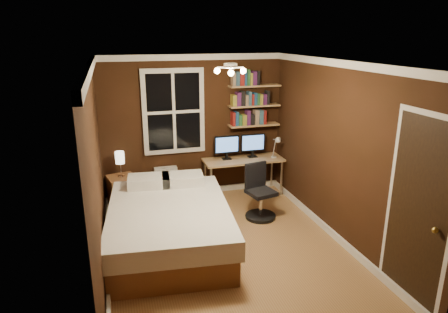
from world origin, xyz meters
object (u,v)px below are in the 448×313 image
object	(u,v)px
bedside_lamp	(120,164)
desk	(243,162)
monitor_left	(227,148)
radiator	(166,183)
nightstand	(123,192)
monitor_right	(253,146)
desk_lamp	(276,147)
bed	(169,225)
office_chair	(260,198)

from	to	relation	value
bedside_lamp	desk	world-z (taller)	bedside_lamp
desk	monitor_left	size ratio (longest dim) A/B	3.15
radiator	monitor_left	size ratio (longest dim) A/B	1.30
nightstand	monitor_right	xyz separation A→B (m)	(2.33, 0.03, 0.62)
radiator	desk_lamp	world-z (taller)	desk_lamp
bed	nightstand	bearing A→B (deg)	116.07
monitor_left	monitor_right	bearing A→B (deg)	0.00
nightstand	desk	size ratio (longest dim) A/B	0.38
nightstand	monitor_left	bearing A→B (deg)	-11.53
office_chair	radiator	bearing A→B (deg)	126.52
nightstand	bedside_lamp	size ratio (longest dim) A/B	1.25
bed	desk	world-z (taller)	bed
nightstand	radiator	world-z (taller)	radiator
monitor_right	desk_lamp	size ratio (longest dim) A/B	1.03
desk_lamp	bed	bearing A→B (deg)	-147.81
bed	bedside_lamp	distance (m)	1.69
monitor_left	desk	bearing A→B (deg)	-13.90
desk	office_chair	world-z (taller)	office_chair
bedside_lamp	office_chair	bearing A→B (deg)	-25.75
desk_lamp	office_chair	size ratio (longest dim) A/B	0.50
radiator	monitor_left	bearing A→B (deg)	-5.67
monitor_left	office_chair	bearing A→B (deg)	-77.04
bedside_lamp	monitor_left	bearing A→B (deg)	1.04
desk_lamp	nightstand	bearing A→B (deg)	175.99
nightstand	bedside_lamp	xyz separation A→B (m)	(0.00, 0.00, 0.49)
monitor_right	desk_lamp	xyz separation A→B (m)	(0.36, -0.22, 0.00)
bed	bedside_lamp	size ratio (longest dim) A/B	5.43
bedside_lamp	office_chair	size ratio (longest dim) A/B	0.49
bed	office_chair	xyz separation A→B (m)	(1.52, 0.52, -0.00)
bed	monitor_left	world-z (taller)	monitor_left
nightstand	desk	distance (m)	2.16
bedside_lamp	monitor_left	xyz separation A→B (m)	(1.84, 0.03, 0.13)
bed	monitor_right	size ratio (longest dim) A/B	5.21
radiator	desk	world-z (taller)	desk
bedside_lamp	monitor_left	world-z (taller)	monitor_left
radiator	bedside_lamp	bearing A→B (deg)	-169.49
nightstand	bedside_lamp	bearing A→B (deg)	0.00
radiator	monitor_right	size ratio (longest dim) A/B	1.30
bed	nightstand	world-z (taller)	bed
desk	monitor_left	xyz separation A→B (m)	(-0.29, 0.07, 0.28)
bedside_lamp	monitor_right	size ratio (longest dim) A/B	0.96
bedside_lamp	desk_lamp	distance (m)	2.70
desk_lamp	bedside_lamp	bearing A→B (deg)	175.99
bed	desk	size ratio (longest dim) A/B	1.65
desk	desk_lamp	size ratio (longest dim) A/B	3.25
bed	office_chair	bearing A→B (deg)	24.78
bed	desk_lamp	size ratio (longest dim) A/B	5.37
nightstand	office_chair	xyz separation A→B (m)	(2.08, -1.00, 0.05)
monitor_right	desk_lamp	bearing A→B (deg)	-31.81
bedside_lamp	monitor_right	distance (m)	2.34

